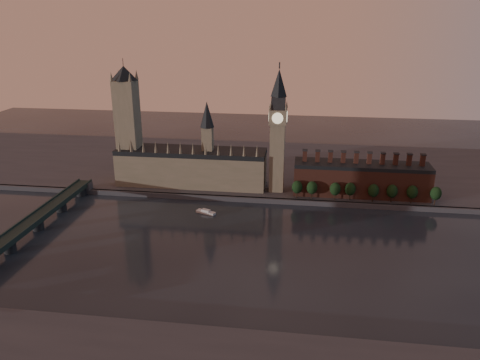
# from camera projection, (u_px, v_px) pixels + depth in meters

# --- Properties ---
(ground) EXTENTS (900.00, 900.00, 0.00)m
(ground) POSITION_uv_depth(u_px,v_px,m) (250.00, 255.00, 300.71)
(ground) COLOR black
(ground) RESTS_ON ground
(north_bank) EXTENTS (900.00, 182.00, 4.00)m
(north_bank) POSITION_uv_depth(u_px,v_px,m) (270.00, 168.00, 466.32)
(north_bank) COLOR #414045
(north_bank) RESTS_ON ground
(palace_of_westminster) EXTENTS (130.00, 30.30, 74.00)m
(palace_of_westminster) POSITION_uv_depth(u_px,v_px,m) (192.00, 165.00, 409.04)
(palace_of_westminster) COLOR #7D6E59
(palace_of_westminster) RESTS_ON north_bank
(victoria_tower) EXTENTS (24.00, 24.00, 108.00)m
(victoria_tower) POSITION_uv_depth(u_px,v_px,m) (128.00, 121.00, 403.73)
(victoria_tower) COLOR #7D6E59
(victoria_tower) RESTS_ON north_bank
(big_ben) EXTENTS (15.00, 15.00, 107.00)m
(big_ben) POSITION_uv_depth(u_px,v_px,m) (278.00, 130.00, 383.19)
(big_ben) COLOR #7D6E59
(big_ben) RESTS_ON north_bank
(chimney_block) EXTENTS (110.00, 25.00, 37.00)m
(chimney_block) POSITION_uv_depth(u_px,v_px,m) (361.00, 179.00, 387.27)
(chimney_block) COLOR brown
(chimney_block) RESTS_ON north_bank
(embankment_tree_0) EXTENTS (8.60, 8.60, 14.88)m
(embankment_tree_0) POSITION_uv_depth(u_px,v_px,m) (297.00, 187.00, 380.57)
(embankment_tree_0) COLOR black
(embankment_tree_0) RESTS_ON north_bank
(embankment_tree_1) EXTENTS (8.60, 8.60, 14.88)m
(embankment_tree_1) POSITION_uv_depth(u_px,v_px,m) (312.00, 188.00, 379.23)
(embankment_tree_1) COLOR black
(embankment_tree_1) RESTS_ON north_bank
(embankment_tree_2) EXTENTS (8.60, 8.60, 14.88)m
(embankment_tree_2) POSITION_uv_depth(u_px,v_px,m) (335.00, 189.00, 376.47)
(embankment_tree_2) COLOR black
(embankment_tree_2) RESTS_ON north_bank
(embankment_tree_3) EXTENTS (8.60, 8.60, 14.88)m
(embankment_tree_3) POSITION_uv_depth(u_px,v_px,m) (350.00, 189.00, 376.18)
(embankment_tree_3) COLOR black
(embankment_tree_3) RESTS_ON north_bank
(embankment_tree_4) EXTENTS (8.60, 8.60, 14.88)m
(embankment_tree_4) POSITION_uv_depth(u_px,v_px,m) (373.00, 191.00, 372.94)
(embankment_tree_4) COLOR black
(embankment_tree_4) RESTS_ON north_bank
(embankment_tree_5) EXTENTS (8.60, 8.60, 14.88)m
(embankment_tree_5) POSITION_uv_depth(u_px,v_px,m) (392.00, 191.00, 371.82)
(embankment_tree_5) COLOR black
(embankment_tree_5) RESTS_ON north_bank
(embankment_tree_6) EXTENTS (8.60, 8.60, 14.88)m
(embankment_tree_6) POSITION_uv_depth(u_px,v_px,m) (412.00, 192.00, 369.95)
(embankment_tree_6) COLOR black
(embankment_tree_6) RESTS_ON north_bank
(embankment_tree_7) EXTENTS (8.60, 8.60, 14.88)m
(embankment_tree_7) POSITION_uv_depth(u_px,v_px,m) (436.00, 193.00, 367.05)
(embankment_tree_7) COLOR black
(embankment_tree_7) RESTS_ON north_bank
(westminster_bridge) EXTENTS (14.00, 200.00, 11.55)m
(westminster_bridge) POSITION_uv_depth(u_px,v_px,m) (21.00, 232.00, 315.52)
(westminster_bridge) COLOR #1C2B28
(westminster_bridge) RESTS_ON ground
(river_boat) EXTENTS (16.30, 9.96, 3.15)m
(river_boat) POSITION_uv_depth(u_px,v_px,m) (206.00, 212.00, 363.55)
(river_boat) COLOR silver
(river_boat) RESTS_ON ground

